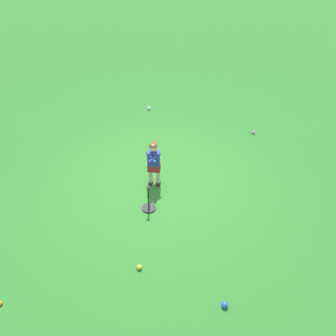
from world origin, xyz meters
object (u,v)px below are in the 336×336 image
object	(u,v)px
play_ball_near_batter	(139,267)
play_ball_far_right	(0,303)
child_batter	(154,160)
play_ball_by_bucket	(225,305)
play_ball_behind_batter	(149,108)
batting_tee	(149,205)
play_ball_midfield	(253,132)

from	to	relation	value
play_ball_near_batter	play_ball_far_right	xyz separation A→B (m)	(0.67, -2.15, -0.01)
child_batter	play_ball_by_bucket	world-z (taller)	child_batter
play_ball_behind_batter	batting_tee	size ratio (longest dim) A/B	0.15
child_batter	play_ball_far_right	xyz separation A→B (m)	(2.85, -2.31, -0.61)
child_batter	play_ball_midfield	world-z (taller)	child_batter
child_batter	play_ball_far_right	bearing A→B (deg)	-39.10
play_ball_near_batter	child_batter	bearing A→B (deg)	175.61
play_ball_midfield	batting_tee	size ratio (longest dim) A/B	0.14
child_batter	batting_tee	size ratio (longest dim) A/B	1.74
play_ball_behind_batter	batting_tee	bearing A→B (deg)	3.16
play_ball_far_right	batting_tee	size ratio (longest dim) A/B	0.12
batting_tee	play_ball_behind_batter	bearing A→B (deg)	-176.84
play_ball_near_batter	play_ball_by_bucket	size ratio (longest dim) A/B	0.87
play_ball_near_batter	batting_tee	bearing A→B (deg)	176.51
play_ball_behind_batter	play_ball_by_bucket	xyz separation A→B (m)	(6.03, 1.52, 0.01)
child_batter	play_ball_far_right	world-z (taller)	child_batter
play_ball_midfield	play_ball_near_batter	distance (m)	4.95
play_ball_behind_batter	play_ball_by_bucket	distance (m)	6.22
play_ball_behind_batter	batting_tee	distance (m)	3.96
child_batter	batting_tee	bearing A→B (deg)	-6.05
play_ball_near_batter	play_ball_far_right	size ratio (longest dim) A/B	1.22
child_batter	play_ball_midfield	bearing A→B (deg)	127.77
play_ball_by_bucket	play_ball_far_right	distance (m)	3.53
play_ball_behind_batter	play_ball_far_right	xyz separation A→B (m)	(6.04, -2.01, -0.01)
play_ball_midfield	play_ball_by_bucket	size ratio (longest dim) A/B	0.83
batting_tee	play_ball_near_batter	bearing A→B (deg)	-3.49
play_ball_behind_batter	play_ball_by_bucket	size ratio (longest dim) A/B	0.89
play_ball_midfield	batting_tee	bearing A→B (deg)	-43.86
play_ball_far_right	play_ball_midfield	bearing A→B (deg)	134.76
play_ball_by_bucket	child_batter	bearing A→B (deg)	-156.67
play_ball_behind_batter	batting_tee	xyz separation A→B (m)	(3.96, 0.22, 0.06)
play_ball_behind_batter	play_ball_midfield	xyz separation A→B (m)	(1.22, 2.85, -0.00)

